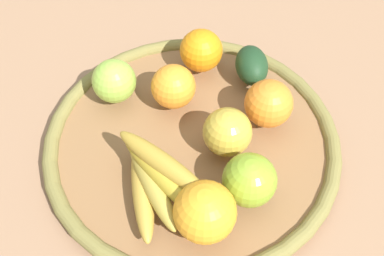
{
  "coord_description": "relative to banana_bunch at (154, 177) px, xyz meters",
  "views": [
    {
      "loc": [
        -0.41,
        0.17,
        0.62
      ],
      "look_at": [
        0.0,
        0.0,
        0.05
      ],
      "focal_mm": 45.33,
      "sensor_mm": 36.0,
      "label": 1
    }
  ],
  "objects": [
    {
      "name": "banana_bunch",
      "position": [
        0.0,
        0.0,
        0.0
      ],
      "size": [
        0.16,
        0.12,
        0.07
      ],
      "color": "#B28D35",
      "rests_on": "basket"
    },
    {
      "name": "avocado",
      "position": [
        0.14,
        -0.22,
        -0.01
      ],
      "size": [
        0.09,
        0.07,
        0.05
      ],
      "primitive_type": "ellipsoid",
      "rotation": [
        0.0,
        0.0,
        5.99
      ],
      "color": "#1B391F",
      "rests_on": "basket"
    },
    {
      "name": "orange_2",
      "position": [
        0.05,
        -0.2,
        0.0
      ],
      "size": [
        0.1,
        0.1,
        0.07
      ],
      "primitive_type": "sphere",
      "rotation": [
        0.0,
        0.0,
        0.66
      ],
      "color": "orange",
      "rests_on": "basket"
    },
    {
      "name": "orange_1",
      "position": [
        0.2,
        -0.15,
        0.0
      ],
      "size": [
        0.1,
        0.1,
        0.07
      ],
      "primitive_type": "sphere",
      "rotation": [
        0.0,
        0.0,
        2.26
      ],
      "color": "orange",
      "rests_on": "basket"
    },
    {
      "name": "apple_1",
      "position": [
        -0.06,
        -0.11,
        0.0
      ],
      "size": [
        0.1,
        0.1,
        0.07
      ],
      "primitive_type": "sphere",
      "rotation": [
        0.0,
        0.0,
        1.09
      ],
      "color": "#82A32A",
      "rests_on": "basket"
    },
    {
      "name": "ground_plane",
      "position": [
        0.07,
        -0.08,
        -0.06
      ],
      "size": [
        2.4,
        2.4,
        0.0
      ],
      "primitive_type": "plane",
      "color": "#916B50",
      "rests_on": "ground"
    },
    {
      "name": "orange_3",
      "position": [
        -0.08,
        -0.04,
        0.01
      ],
      "size": [
        0.12,
        0.12,
        0.08
      ],
      "primitive_type": "sphere",
      "rotation": [
        0.0,
        0.0,
        3.99
      ],
      "color": "orange",
      "rests_on": "basket"
    },
    {
      "name": "apple_0",
      "position": [
        0.19,
        -0.0,
        0.0
      ],
      "size": [
        0.08,
        0.08,
        0.07
      ],
      "primitive_type": "sphere",
      "rotation": [
        0.0,
        0.0,
        4.95
      ],
      "color": "#8FBA43",
      "rests_on": "basket"
    },
    {
      "name": "apple_2",
      "position": [
        0.03,
        -0.12,
        0.0
      ],
      "size": [
        0.1,
        0.1,
        0.07
      ],
      "primitive_type": "sphere",
      "rotation": [
        0.0,
        0.0,
        2.36
      ],
      "color": "gold",
      "rests_on": "basket"
    },
    {
      "name": "orange_0",
      "position": [
        0.14,
        -0.09,
        0.0
      ],
      "size": [
        0.1,
        0.1,
        0.07
      ],
      "primitive_type": "sphere",
      "rotation": [
        0.0,
        0.0,
        5.66
      ],
      "color": "orange",
      "rests_on": "basket"
    },
    {
      "name": "basket",
      "position": [
        0.07,
        -0.08,
        -0.05
      ],
      "size": [
        0.45,
        0.45,
        0.03
      ],
      "color": "brown",
      "rests_on": "ground_plane"
    }
  ]
}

